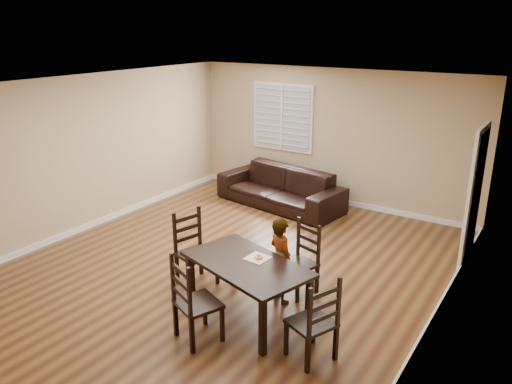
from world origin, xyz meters
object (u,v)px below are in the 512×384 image
sofa (280,188)px  donut (259,257)px  chair_left (191,250)px  chair_right (319,326)px  chair_far (188,305)px  chair_near (304,260)px  child (281,260)px  dining_table (247,269)px

sofa → donut: bearing=-54.3°
chair_left → sofa: (-0.52, 3.37, -0.10)m
chair_right → chair_far: bearing=-49.1°
chair_far → chair_right: 1.48m
chair_left → chair_right: 2.43m
chair_right → sofa: chair_right is taller
chair_left → chair_right: bearing=-91.3°
chair_left → chair_near: bearing=-51.3°
chair_far → child: size_ratio=0.91×
chair_left → child: child is taller
chair_right → child: bearing=-109.4°
chair_far → sofa: 4.74m
donut → chair_left: bearing=172.1°
child → sofa: bearing=-33.6°
dining_table → chair_right: 1.23m
dining_table → donut: (0.07, 0.17, 0.11)m
chair_far → chair_right: (1.41, 0.46, -0.02)m
child → sofa: (-1.85, 3.15, -0.20)m
chair_left → donut: 1.28m
chair_far → chair_left: (-0.92, 1.15, -0.00)m
dining_table → donut: 0.21m
dining_table → chair_far: chair_far is taller
chair_right → sofa: bearing=-122.1°
sofa → dining_table: bearing=-56.2°
chair_near → donut: size_ratio=9.16×
dining_table → child: size_ratio=1.52×
sofa → chair_far: bearing=-63.1°
chair_left → child: bearing=-65.7°
chair_left → child: 1.35m
chair_far → sofa: (-1.44, 4.52, -0.10)m
donut → sofa: bearing=116.5°
child → sofa: child is taller
chair_left → chair_right: (2.33, -0.69, -0.02)m
chair_far → chair_left: chair_far is taller
chair_right → child: 1.35m
chair_far → sofa: size_ratio=0.41×
dining_table → chair_right: size_ratio=1.75×
chair_left → child: size_ratio=0.91×
dining_table → donut: size_ratio=16.29×
donut → sofa: 3.97m
donut → child: bearing=76.6°
chair_right → sofa: (-2.85, 4.06, -0.08)m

